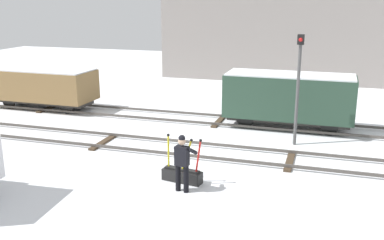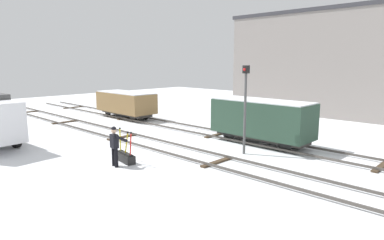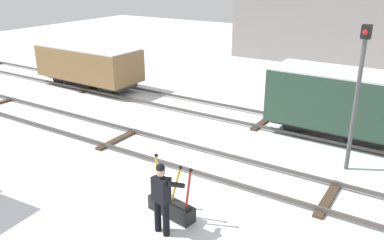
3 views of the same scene
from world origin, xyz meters
The scene contains 9 objects.
ground_plane centered at (0.00, 0.00, 0.00)m, with size 60.00×60.00×0.00m, color white.
track_main_line centered at (0.00, 0.00, 0.11)m, with size 44.00×1.94×0.18m.
track_siding_near centered at (0.00, 4.19, 0.11)m, with size 44.00×1.94×0.18m.
switch_lever_frame centered at (0.56, -2.66, 0.25)m, with size 1.29×0.56×1.45m.
rail_worker centered at (0.78, -3.30, 0.95)m, with size 0.61×0.69×1.70m.
signal_post centered at (3.51, 1.98, 2.51)m, with size 0.24×0.32×4.13m.
apartment_building centered at (1.45, 18.02, 4.20)m, with size 16.67×6.83×8.39m.
freight_car_mid_siding centered at (-9.09, 4.19, 1.19)m, with size 5.28×2.18×2.01m.
freight_car_far_end centered at (3.03, 4.19, 1.35)m, with size 5.35×2.03×2.34m.
Camera 1 is at (4.53, -14.50, 5.34)m, focal length 41.50 mm.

